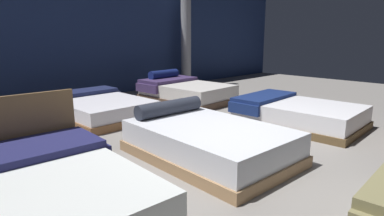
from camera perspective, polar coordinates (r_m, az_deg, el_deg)
The scene contains 8 objects.
ground_plane at distance 4.21m, azimuth 7.02°, elevation -9.75°, with size 18.00×18.00×0.02m, color gray.
showroom_back_wall at distance 8.46m, azimuth -23.97°, elevation 12.71°, with size 18.00×0.06×3.50m, color navy.
bed_3 at distance 3.16m, azimuth -25.94°, elevation -13.84°, with size 1.76×2.17×0.98m.
bed_4 at distance 4.31m, azimuth 2.82°, elevation -5.78°, with size 1.53×2.21×0.65m.
bed_5 at distance 6.14m, azimuth 17.88°, elevation -0.91°, with size 1.54×2.16×0.47m.
bed_7 at distance 6.66m, azimuth -16.25°, elevation 0.10°, with size 1.62×2.11×0.45m.
bed_8 at distance 7.97m, azimuth -1.21°, elevation 2.95°, with size 1.58×2.20×0.71m.
support_pillar at distance 10.29m, azimuth -1.08°, elevation 13.58°, with size 0.31×0.31×3.50m, color #99999E.
Camera 1 is at (-3.08, -2.39, 1.59)m, focal length 30.34 mm.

